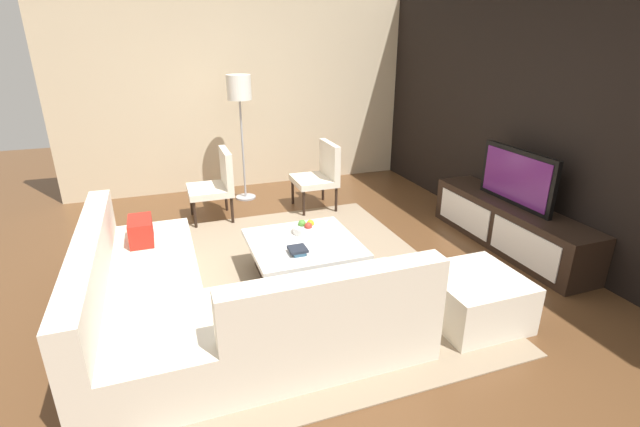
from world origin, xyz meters
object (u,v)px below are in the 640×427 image
(accent_chair_near, at_px, (217,181))
(floor_lamp, at_px, (239,96))
(book_stack, at_px, (298,250))
(sectional_couch, at_px, (207,304))
(coffee_table, at_px, (304,258))
(television, at_px, (517,177))
(ottoman, at_px, (474,298))
(fruit_bowl, at_px, (307,228))
(media_console, at_px, (509,225))
(accent_chair_far, at_px, (321,172))

(accent_chair_near, height_order, floor_lamp, floor_lamp)
(accent_chair_near, height_order, book_stack, accent_chair_near)
(sectional_couch, xyz_separation_m, floor_lamp, (-3.06, 0.88, 1.15))
(book_stack, bearing_deg, coffee_table, 150.52)
(sectional_couch, height_order, coffee_table, sectional_couch)
(television, xyz_separation_m, ottoman, (1.02, -1.22, -0.59))
(fruit_bowl, bearing_deg, sectional_couch, -53.38)
(television, bearing_deg, coffee_table, -92.49)
(accent_chair_near, bearing_deg, sectional_couch, -8.66)
(media_console, bearing_deg, floor_lamp, -137.00)
(television, distance_m, floor_lamp, 3.54)
(television, height_order, ottoman, television)
(television, xyz_separation_m, fruit_bowl, (-0.28, -2.20, -0.37))
(sectional_couch, bearing_deg, fruit_bowl, 126.62)
(sectional_couch, distance_m, accent_chair_far, 2.95)
(coffee_table, distance_m, book_stack, 0.32)
(fruit_bowl, bearing_deg, book_stack, -29.14)
(coffee_table, distance_m, accent_chair_near, 1.91)
(media_console, bearing_deg, accent_chair_far, -141.15)
(sectional_couch, distance_m, ottoman, 2.10)
(coffee_table, distance_m, ottoman, 1.55)
(television, bearing_deg, fruit_bowl, -97.26)
(television, distance_m, book_stack, 2.45)
(media_console, distance_m, floor_lamp, 3.68)
(sectional_couch, height_order, book_stack, sectional_couch)
(coffee_table, relative_size, accent_chair_near, 1.13)
(accent_chair_near, relative_size, ottoman, 1.24)
(fruit_bowl, bearing_deg, television, 82.74)
(floor_lamp, height_order, ottoman, floor_lamp)
(floor_lamp, xyz_separation_m, fruit_bowl, (2.27, 0.18, -1.00))
(sectional_couch, bearing_deg, accent_chair_near, 170.02)
(television, bearing_deg, book_stack, -87.26)
(television, bearing_deg, sectional_couch, -81.15)
(accent_chair_far, bearing_deg, sectional_couch, -32.29)
(media_console, distance_m, accent_chair_far, 2.39)
(ottoman, xyz_separation_m, accent_chair_far, (-2.87, -0.27, 0.29))
(fruit_bowl, xyz_separation_m, accent_chair_far, (-1.57, 0.71, 0.06))
(floor_lamp, relative_size, accent_chair_far, 1.94)
(accent_chair_far, xyz_separation_m, book_stack, (1.97, -0.93, -0.08))
(floor_lamp, bearing_deg, fruit_bowl, 4.54)
(sectional_couch, bearing_deg, accent_chair_far, 143.20)
(book_stack, bearing_deg, sectional_couch, -64.98)
(fruit_bowl, relative_size, accent_chair_far, 0.32)
(sectional_couch, relative_size, floor_lamp, 1.40)
(floor_lamp, relative_size, book_stack, 9.14)
(ottoman, bearing_deg, fruit_bowl, -143.14)
(television, distance_m, ottoman, 1.70)
(book_stack, bearing_deg, fruit_bowl, 150.86)
(media_console, bearing_deg, television, 90.00)
(accent_chair_near, bearing_deg, accent_chair_far, 88.81)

